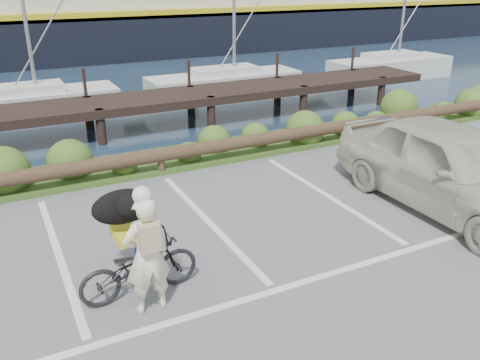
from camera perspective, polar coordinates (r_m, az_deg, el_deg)
name	(u,v)px	position (r m, az deg, el deg)	size (l,w,h in m)	color
ground	(262,277)	(7.67, 2.49, -10.79)	(72.00, 72.00, 0.00)	#5A5A5C
vegetation_strip	(152,162)	(12.07, -9.83, 1.99)	(34.00, 1.60, 0.10)	#3D5B21
log_rail	(162,174)	(11.46, -8.75, 0.67)	(32.00, 0.30, 0.60)	#443021
bicycle	(139,267)	(7.20, -11.26, -9.57)	(0.59, 1.68, 0.88)	black
cyclist	(147,256)	(6.68, -10.42, -8.35)	(0.60, 0.40, 1.66)	#F1F1CC
dog	(123,207)	(7.33, -13.03, -2.93)	(0.88, 0.43, 0.51)	black
parked_car	(450,167)	(10.21, 22.54, 1.35)	(1.95, 4.85, 1.65)	#B6B6A0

